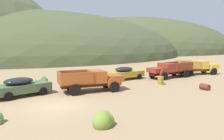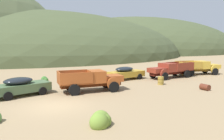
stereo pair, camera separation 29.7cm
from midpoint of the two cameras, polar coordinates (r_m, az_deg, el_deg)
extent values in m
plane|color=#937A56|center=(15.75, -14.96, -9.18)|extent=(300.00, 300.00, 0.00)
ellipsoid|color=#424C2D|center=(82.72, -17.96, 3.65)|extent=(101.56, 85.19, 30.37)
ellipsoid|color=#424C2D|center=(113.52, 6.56, 4.75)|extent=(108.92, 81.33, 34.42)
cube|color=#47603D|center=(19.49, -22.94, -4.34)|extent=(4.77, 2.94, 0.68)
ellipsoid|color=black|center=(19.30, -23.77, -2.68)|extent=(2.65, 2.17, 0.57)
ellipsoid|color=#47603D|center=(20.22, -17.61, -3.53)|extent=(1.33, 1.68, 0.61)
cylinder|color=black|center=(19.22, -18.08, -5.32)|extent=(0.71, 0.37, 0.68)
cylinder|color=black|center=(20.88, -20.19, -4.45)|extent=(0.71, 0.37, 0.68)
cylinder|color=black|center=(18.29, -25.99, -6.31)|extent=(0.71, 0.37, 0.68)
cylinder|color=black|center=(20.03, -27.51, -5.29)|extent=(0.71, 0.37, 0.68)
cube|color=#51220D|center=(19.73, -5.83, -3.75)|extent=(5.56, 1.45, 0.36)
cube|color=#A34C1E|center=(20.30, -0.35, -2.11)|extent=(1.88, 1.83, 0.55)
cube|color=#B7B2A8|center=(20.61, 1.74, -2.05)|extent=(0.19, 1.16, 0.44)
cylinder|color=#A34C1E|center=(19.36, 0.11, -3.62)|extent=(1.21, 0.29, 1.20)
cylinder|color=#A34C1E|center=(21.20, -1.93, -2.69)|extent=(1.21, 0.29, 1.20)
cube|color=#A34C1E|center=(19.76, -4.41, -1.64)|extent=(1.45, 2.04, 1.05)
cube|color=black|center=(19.91, -2.84, -0.95)|extent=(0.20, 1.64, 0.59)
cube|color=#97471E|center=(19.33, -10.13, -3.32)|extent=(2.95, 2.27, 0.12)
cube|color=#97471E|center=(18.27, -9.51, -2.20)|extent=(2.77, 0.36, 0.95)
cube|color=#97471E|center=(20.22, -10.76, -1.35)|extent=(2.77, 0.36, 0.95)
cube|color=#97471E|center=(19.02, -14.09, -1.96)|extent=(0.29, 2.02, 0.95)
cylinder|color=black|center=(19.37, 0.16, -4.46)|extent=(0.98, 0.37, 0.96)
cylinder|color=black|center=(21.29, -1.97, -3.42)|extent=(0.98, 0.37, 0.96)
cylinder|color=black|center=(18.36, -10.13, -5.21)|extent=(0.98, 0.37, 0.96)
cylinder|color=black|center=(20.38, -11.36, -4.02)|extent=(0.98, 0.37, 0.96)
cube|color=#B28928|center=(26.13, 3.31, -1.04)|extent=(4.76, 2.29, 0.68)
ellipsoid|color=black|center=(25.89, 2.84, 0.22)|extent=(2.56, 1.80, 0.57)
ellipsoid|color=#B28928|center=(27.43, 6.69, -0.55)|extent=(1.18, 1.48, 0.61)
cylinder|color=black|center=(26.44, 6.86, -1.73)|extent=(0.70, 0.29, 0.68)
cylinder|color=black|center=(27.72, 4.52, -1.30)|extent=(0.70, 0.29, 0.68)
cylinder|color=black|center=(24.66, 1.94, -2.31)|extent=(0.70, 0.29, 0.68)
cylinder|color=black|center=(26.02, -0.31, -1.82)|extent=(0.70, 0.29, 0.68)
cube|color=#42140D|center=(28.42, 14.63, -0.65)|extent=(6.15, 1.41, 0.36)
cube|color=maroon|center=(26.79, 11.36, -0.03)|extent=(2.05, 1.78, 0.55)
cube|color=#B7B2A8|center=(26.18, 9.93, -0.22)|extent=(0.17, 1.12, 0.44)
cylinder|color=maroon|center=(27.71, 10.36, -0.52)|extent=(1.21, 0.28, 1.20)
cylinder|color=maroon|center=(26.33, 13.19, -0.98)|extent=(1.21, 0.28, 1.20)
cube|color=maroon|center=(27.93, 13.86, 0.70)|extent=(1.56, 1.98, 1.05)
cube|color=black|center=(27.45, 12.95, 1.06)|extent=(0.18, 1.59, 0.59)
cube|color=maroon|center=(29.62, 16.86, 0.05)|extent=(3.23, 2.20, 0.12)
cube|color=maroon|center=(30.21, 15.51, 1.24)|extent=(3.08, 0.35, 0.95)
cube|color=maroon|center=(28.94, 18.35, 0.90)|extent=(3.08, 0.35, 0.95)
cube|color=maroon|center=(30.69, 18.71, 1.21)|extent=(0.26, 1.95, 0.95)
cylinder|color=black|center=(27.78, 10.27, -1.08)|extent=(0.98, 0.36, 0.96)
cylinder|color=black|center=(26.33, 13.25, -1.60)|extent=(0.98, 0.36, 0.96)
cylinder|color=black|center=(30.53, 15.72, -0.51)|extent=(0.98, 0.36, 0.96)
cylinder|color=black|center=(29.22, 18.67, -0.94)|extent=(0.98, 0.36, 0.96)
cube|color=brown|center=(32.65, 21.20, 0.07)|extent=(5.94, 2.16, 0.36)
cube|color=gold|center=(33.93, 24.19, 0.94)|extent=(2.17, 2.02, 0.55)
cube|color=#B7B2A8|center=(34.48, 25.30, 0.93)|extent=(0.32, 1.13, 0.44)
cylinder|color=gold|center=(33.05, 24.90, 0.14)|extent=(1.21, 0.43, 1.20)
cylinder|color=gold|center=(34.58, 22.81, 0.52)|extent=(1.21, 0.43, 1.20)
cube|color=gold|center=(32.91, 22.03, 1.32)|extent=(1.74, 2.16, 1.05)
cube|color=black|center=(33.27, 22.89, 1.69)|extent=(0.39, 1.59, 0.59)
cube|color=#B5882D|center=(31.70, 18.87, 0.41)|extent=(3.33, 2.58, 0.12)
cube|color=#B5882D|center=(30.83, 19.93, 1.19)|extent=(2.92, 0.73, 0.95)
cube|color=#B5882D|center=(32.48, 17.93, 1.54)|extent=(2.92, 0.73, 0.95)
cube|color=#B5882D|center=(30.88, 16.71, 1.32)|extent=(0.52, 1.97, 0.95)
cylinder|color=black|center=(33.04, 24.93, -0.35)|extent=(1.00, 0.48, 0.96)
cylinder|color=black|center=(34.65, 22.73, 0.07)|extent=(1.00, 0.48, 0.96)
cylinder|color=black|center=(30.76, 19.53, -0.60)|extent=(1.00, 0.48, 0.96)
cylinder|color=black|center=(32.48, 17.46, -0.14)|extent=(1.00, 0.48, 0.96)
cylinder|color=#5B2819|center=(22.07, 22.87, -4.12)|extent=(0.59, 0.89, 0.56)
cylinder|color=olive|center=(23.48, 12.31, -2.73)|extent=(0.61, 0.61, 0.85)
torus|color=brown|center=(23.45, 12.32, -2.32)|extent=(0.66, 0.66, 0.03)
torus|color=brown|center=(23.51, 12.30, -3.14)|extent=(0.66, 0.66, 0.03)
ellipsoid|color=#3D702D|center=(26.10, -17.83, -2.42)|extent=(0.72, 0.65, 0.76)
ellipsoid|color=#3D702D|center=(25.91, -17.39, -2.59)|extent=(0.53, 0.47, 0.58)
ellipsoid|color=olive|center=(11.89, -3.02, -12.91)|extent=(1.01, 0.91, 1.01)
ellipsoid|color=olive|center=(11.53, -3.38, -13.56)|extent=(1.03, 0.93, 1.01)
ellipsoid|color=olive|center=(11.82, -1.97, -13.28)|extent=(0.76, 0.69, 0.83)
ellipsoid|color=olive|center=(33.92, 13.88, -0.15)|extent=(1.04, 0.93, 0.84)
ellipsoid|color=olive|center=(33.91, 13.48, -0.14)|extent=(1.10, 0.99, 0.85)
camera|label=1|loc=(0.15, -90.37, -0.05)|focal=34.77mm
camera|label=2|loc=(0.15, 89.63, 0.05)|focal=34.77mm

